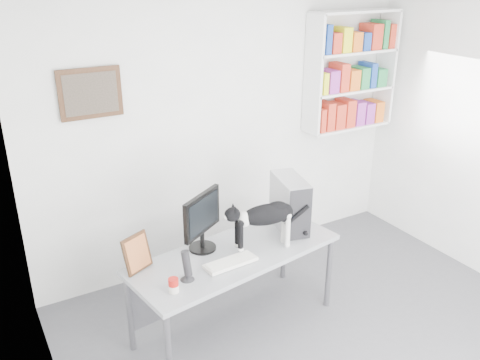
{
  "coord_description": "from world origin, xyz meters",
  "views": [
    {
      "loc": [
        -2.29,
        -2.21,
        2.85
      ],
      "look_at": [
        -0.13,
        1.53,
        1.04
      ],
      "focal_mm": 38.0,
      "sensor_mm": 36.0,
      "label": 1
    }
  ],
  "objects_px": {
    "bookshelf": "(351,71)",
    "speaker": "(187,265)",
    "desk": "(235,290)",
    "monitor": "(202,221)",
    "pc_tower": "(290,203)",
    "soup_can": "(174,285)",
    "keyboard": "(230,262)",
    "leaning_print": "(137,252)",
    "cat": "(265,226)"
  },
  "relations": [
    {
      "from": "bookshelf",
      "to": "desk",
      "type": "relative_size",
      "value": 0.71
    },
    {
      "from": "bookshelf",
      "to": "soup_can",
      "type": "height_order",
      "value": "bookshelf"
    },
    {
      "from": "bookshelf",
      "to": "speaker",
      "type": "distance_m",
      "value": 2.87
    },
    {
      "from": "soup_can",
      "to": "desk",
      "type": "bearing_deg",
      "value": 21.85
    },
    {
      "from": "bookshelf",
      "to": "desk",
      "type": "distance_m",
      "value": 2.63
    },
    {
      "from": "soup_can",
      "to": "cat",
      "type": "height_order",
      "value": "cat"
    },
    {
      "from": "desk",
      "to": "monitor",
      "type": "height_order",
      "value": "monitor"
    },
    {
      "from": "bookshelf",
      "to": "soup_can",
      "type": "relative_size",
      "value": 11.4
    },
    {
      "from": "speaker",
      "to": "cat",
      "type": "relative_size",
      "value": 0.37
    },
    {
      "from": "desk",
      "to": "monitor",
      "type": "distance_m",
      "value": 0.67
    },
    {
      "from": "bookshelf",
      "to": "cat",
      "type": "distance_m",
      "value": 2.19
    },
    {
      "from": "bookshelf",
      "to": "pc_tower",
      "type": "distance_m",
      "value": 1.8
    },
    {
      "from": "desk",
      "to": "pc_tower",
      "type": "height_order",
      "value": "pc_tower"
    },
    {
      "from": "pc_tower",
      "to": "desk",
      "type": "bearing_deg",
      "value": -154.5
    },
    {
      "from": "soup_can",
      "to": "keyboard",
      "type": "bearing_deg",
      "value": 12.76
    },
    {
      "from": "bookshelf",
      "to": "speaker",
      "type": "xyz_separation_m",
      "value": [
        -2.45,
        -1.13,
        -1.0
      ]
    },
    {
      "from": "leaning_print",
      "to": "cat",
      "type": "bearing_deg",
      "value": -36.72
    },
    {
      "from": "monitor",
      "to": "keyboard",
      "type": "height_order",
      "value": "monitor"
    },
    {
      "from": "monitor",
      "to": "cat",
      "type": "bearing_deg",
      "value": -59.8
    },
    {
      "from": "soup_can",
      "to": "cat",
      "type": "relative_size",
      "value": 0.16
    },
    {
      "from": "soup_can",
      "to": "cat",
      "type": "bearing_deg",
      "value": 12.59
    },
    {
      "from": "speaker",
      "to": "leaning_print",
      "type": "relative_size",
      "value": 0.83
    },
    {
      "from": "keyboard",
      "to": "pc_tower",
      "type": "xyz_separation_m",
      "value": [
        0.74,
        0.27,
        0.22
      ]
    },
    {
      "from": "monitor",
      "to": "keyboard",
      "type": "xyz_separation_m",
      "value": [
        0.08,
        -0.32,
        -0.23
      ]
    },
    {
      "from": "keyboard",
      "to": "soup_can",
      "type": "bearing_deg",
      "value": -170.6
    },
    {
      "from": "bookshelf",
      "to": "keyboard",
      "type": "height_order",
      "value": "bookshelf"
    },
    {
      "from": "monitor",
      "to": "keyboard",
      "type": "distance_m",
      "value": 0.41
    },
    {
      "from": "leaning_print",
      "to": "monitor",
      "type": "bearing_deg",
      "value": -21.71
    },
    {
      "from": "keyboard",
      "to": "leaning_print",
      "type": "relative_size",
      "value": 1.41
    },
    {
      "from": "speaker",
      "to": "soup_can",
      "type": "xyz_separation_m",
      "value": [
        -0.15,
        -0.09,
        -0.07
      ]
    },
    {
      "from": "monitor",
      "to": "pc_tower",
      "type": "bearing_deg",
      "value": -34.59
    },
    {
      "from": "desk",
      "to": "monitor",
      "type": "relative_size",
      "value": 3.5
    },
    {
      "from": "leaning_print",
      "to": "cat",
      "type": "relative_size",
      "value": 0.45
    },
    {
      "from": "desk",
      "to": "monitor",
      "type": "bearing_deg",
      "value": 130.48
    },
    {
      "from": "speaker",
      "to": "cat",
      "type": "distance_m",
      "value": 0.75
    },
    {
      "from": "keyboard",
      "to": "speaker",
      "type": "distance_m",
      "value": 0.39
    },
    {
      "from": "desk",
      "to": "leaning_print",
      "type": "distance_m",
      "value": 0.93
    },
    {
      "from": "speaker",
      "to": "soup_can",
      "type": "distance_m",
      "value": 0.19
    },
    {
      "from": "keyboard",
      "to": "leaning_print",
      "type": "bearing_deg",
      "value": 152.54
    },
    {
      "from": "desk",
      "to": "keyboard",
      "type": "xyz_separation_m",
      "value": [
        -0.12,
        -0.14,
        0.38
      ]
    },
    {
      "from": "soup_can",
      "to": "cat",
      "type": "xyz_separation_m",
      "value": [
        0.88,
        0.2,
        0.15
      ]
    },
    {
      "from": "keyboard",
      "to": "leaning_print",
      "type": "xyz_separation_m",
      "value": [
        -0.64,
        0.29,
        0.13
      ]
    },
    {
      "from": "desk",
      "to": "pc_tower",
      "type": "distance_m",
      "value": 0.87
    },
    {
      "from": "bookshelf",
      "to": "pc_tower",
      "type": "bearing_deg",
      "value": -148.08
    },
    {
      "from": "desk",
      "to": "speaker",
      "type": "height_order",
      "value": "speaker"
    },
    {
      "from": "speaker",
      "to": "leaning_print",
      "type": "xyz_separation_m",
      "value": [
        -0.27,
        0.31,
        0.02
      ]
    },
    {
      "from": "desk",
      "to": "leaning_print",
      "type": "relative_size",
      "value": 5.9
    },
    {
      "from": "cat",
      "to": "soup_can",
      "type": "bearing_deg",
      "value": -157.34
    },
    {
      "from": "leaning_print",
      "to": "bookshelf",
      "type": "bearing_deg",
      "value": -8.31
    },
    {
      "from": "pc_tower",
      "to": "soup_can",
      "type": "xyz_separation_m",
      "value": [
        -1.27,
        -0.39,
        -0.18
      ]
    }
  ]
}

